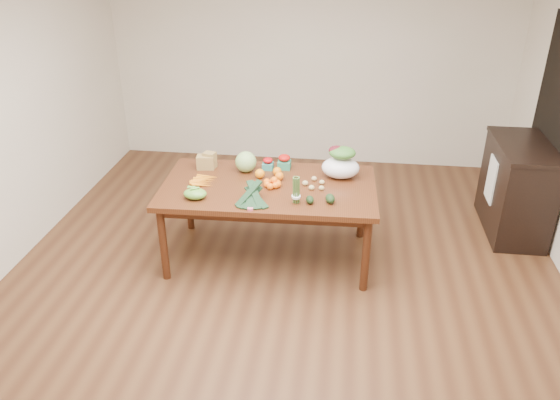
# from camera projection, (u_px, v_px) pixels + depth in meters

# --- Properties ---
(floor) EXTENTS (6.00, 6.00, 0.00)m
(floor) POSITION_uv_depth(u_px,v_px,m) (280.00, 294.00, 4.70)
(floor) COLOR brown
(floor) RESTS_ON ground
(room_walls) EXTENTS (5.02, 6.02, 2.70)m
(room_walls) POSITION_uv_depth(u_px,v_px,m) (279.00, 148.00, 4.08)
(room_walls) COLOR silver
(room_walls) RESTS_ON floor
(dining_table) EXTENTS (1.94, 1.12, 0.75)m
(dining_table) POSITION_uv_depth(u_px,v_px,m) (269.00, 221.00, 5.06)
(dining_table) COLOR #4D2512
(dining_table) RESTS_ON floor
(doorway_dark) EXTENTS (0.02, 1.00, 2.10)m
(doorway_dark) POSITION_uv_depth(u_px,v_px,m) (551.00, 128.00, 5.35)
(doorway_dark) COLOR black
(doorway_dark) RESTS_ON floor
(cabinet) EXTENTS (0.52, 1.02, 0.94)m
(cabinet) POSITION_uv_depth(u_px,v_px,m) (516.00, 188.00, 5.47)
(cabinet) COLOR black
(cabinet) RESTS_ON floor
(dish_towel) EXTENTS (0.02, 0.28, 0.45)m
(dish_towel) POSITION_uv_depth(u_px,v_px,m) (491.00, 180.00, 5.46)
(dish_towel) COLOR white
(dish_towel) RESTS_ON cabinet
(paper_bag) EXTENTS (0.22, 0.19, 0.15)m
(paper_bag) POSITION_uv_depth(u_px,v_px,m) (206.00, 161.00, 5.19)
(paper_bag) COLOR #A08248
(paper_bag) RESTS_ON dining_table
(cabbage) EXTENTS (0.20, 0.20, 0.20)m
(cabbage) POSITION_uv_depth(u_px,v_px,m) (246.00, 162.00, 5.11)
(cabbage) COLOR #9FBE6E
(cabbage) RESTS_ON dining_table
(strawberry_basket_a) EXTENTS (0.10, 0.10, 0.09)m
(strawberry_basket_a) POSITION_uv_depth(u_px,v_px,m) (268.00, 165.00, 5.19)
(strawberry_basket_a) COLOR red
(strawberry_basket_a) RESTS_ON dining_table
(strawberry_basket_b) EXTENTS (0.12, 0.12, 0.11)m
(strawberry_basket_b) POSITION_uv_depth(u_px,v_px,m) (284.00, 163.00, 5.20)
(strawberry_basket_b) COLOR red
(strawberry_basket_b) RESTS_ON dining_table
(orange_a) EXTENTS (0.09, 0.09, 0.09)m
(orange_a) POSITION_uv_depth(u_px,v_px,m) (260.00, 174.00, 5.00)
(orange_a) COLOR orange
(orange_a) RESTS_ON dining_table
(orange_b) EXTENTS (0.08, 0.08, 0.08)m
(orange_b) POSITION_uv_depth(u_px,v_px,m) (277.00, 171.00, 5.06)
(orange_b) COLOR #E75A0E
(orange_b) RESTS_ON dining_table
(orange_c) EXTENTS (0.08, 0.08, 0.08)m
(orange_c) POSITION_uv_depth(u_px,v_px,m) (279.00, 176.00, 4.97)
(orange_c) COLOR orange
(orange_c) RESTS_ON dining_table
(mandarin_cluster) EXTENTS (0.19, 0.19, 0.10)m
(mandarin_cluster) POSITION_uv_depth(u_px,v_px,m) (274.00, 182.00, 4.85)
(mandarin_cluster) COLOR orange
(mandarin_cluster) RESTS_ON dining_table
(carrots) EXTENTS (0.23, 0.25, 0.03)m
(carrots) POSITION_uv_depth(u_px,v_px,m) (203.00, 181.00, 4.94)
(carrots) COLOR orange
(carrots) RESTS_ON dining_table
(snap_pea_bag) EXTENTS (0.20, 0.15, 0.09)m
(snap_pea_bag) POSITION_uv_depth(u_px,v_px,m) (195.00, 194.00, 4.64)
(snap_pea_bag) COLOR #56A036
(snap_pea_bag) RESTS_ON dining_table
(kale_bunch) EXTENTS (0.33, 0.41, 0.16)m
(kale_bunch) POSITION_uv_depth(u_px,v_px,m) (252.00, 196.00, 4.52)
(kale_bunch) COLOR black
(kale_bunch) RESTS_ON dining_table
(asparagus_bundle) EXTENTS (0.08, 0.12, 0.26)m
(asparagus_bundle) POSITION_uv_depth(u_px,v_px,m) (296.00, 190.00, 4.52)
(asparagus_bundle) COLOR #5E883E
(asparagus_bundle) RESTS_ON dining_table
(potato_a) EXTENTS (0.05, 0.05, 0.05)m
(potato_a) POSITION_uv_depth(u_px,v_px,m) (305.00, 183.00, 4.88)
(potato_a) COLOR tan
(potato_a) RESTS_ON dining_table
(potato_b) EXTENTS (0.05, 0.05, 0.04)m
(potato_b) POSITION_uv_depth(u_px,v_px,m) (312.00, 188.00, 4.80)
(potato_b) COLOR #CDBF76
(potato_b) RESTS_ON dining_table
(potato_c) EXTENTS (0.05, 0.04, 0.04)m
(potato_c) POSITION_uv_depth(u_px,v_px,m) (322.00, 182.00, 4.90)
(potato_c) COLOR tan
(potato_c) RESTS_ON dining_table
(potato_d) EXTENTS (0.05, 0.04, 0.04)m
(potato_d) POSITION_uv_depth(u_px,v_px,m) (314.00, 179.00, 4.96)
(potato_d) COLOR #D6C57B
(potato_d) RESTS_ON dining_table
(potato_e) EXTENTS (0.05, 0.04, 0.04)m
(potato_e) POSITION_uv_depth(u_px,v_px,m) (322.00, 188.00, 4.79)
(potato_e) COLOR tan
(potato_e) RESTS_ON dining_table
(avocado_a) EXTENTS (0.09, 0.11, 0.07)m
(avocado_a) POSITION_uv_depth(u_px,v_px,m) (310.00, 200.00, 4.56)
(avocado_a) COLOR black
(avocado_a) RESTS_ON dining_table
(avocado_b) EXTENTS (0.11, 0.13, 0.08)m
(avocado_b) POSITION_uv_depth(u_px,v_px,m) (330.00, 199.00, 4.57)
(avocado_b) COLOR black
(avocado_b) RESTS_ON dining_table
(salad_bag) EXTENTS (0.35, 0.27, 0.27)m
(salad_bag) POSITION_uv_depth(u_px,v_px,m) (341.00, 164.00, 4.98)
(salad_bag) COLOR white
(salad_bag) RESTS_ON dining_table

